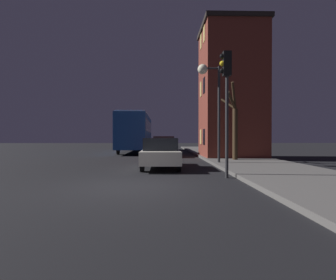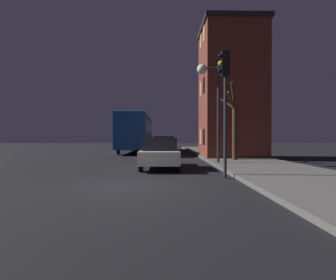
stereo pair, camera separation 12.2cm
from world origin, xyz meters
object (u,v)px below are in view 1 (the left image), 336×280
at_px(traffic_light, 226,88).
at_px(car_mid_lane, 164,146).
at_px(bare_tree, 234,126).
at_px(bus, 136,130).
at_px(streetlamp, 209,87).
at_px(car_near_lane, 161,153).
at_px(car_far_lane, 165,144).

bearing_deg(traffic_light, car_mid_lane, 101.07).
bearing_deg(bare_tree, bus, 123.03).
distance_m(streetlamp, car_near_lane, 4.60).
relative_size(car_near_lane, car_far_lane, 1.08).
xyz_separation_m(car_mid_lane, car_far_lane, (0.25, 9.79, -0.10)).
bearing_deg(traffic_light, car_near_lane, 127.80).
bearing_deg(car_mid_lane, traffic_light, -78.93).
bearing_deg(car_far_lane, bus, -125.39).
relative_size(streetlamp, bare_tree, 1.15).
bearing_deg(car_near_lane, traffic_light, -52.20).
distance_m(car_near_lane, car_mid_lane, 8.39).
relative_size(traffic_light, car_near_lane, 1.09).
height_order(car_mid_lane, car_far_lane, car_mid_lane).
distance_m(bus, car_near_lane, 14.22).
distance_m(streetlamp, car_far_lane, 17.32).
height_order(bare_tree, car_mid_lane, bare_tree).
xyz_separation_m(traffic_light, car_far_lane, (-2.00, 21.34, -2.62)).
height_order(bus, car_mid_lane, bus).
xyz_separation_m(bare_tree, car_near_lane, (-4.50, -3.04, -1.45)).
xyz_separation_m(bus, car_mid_lane, (2.77, -5.53, -1.37)).
distance_m(car_near_lane, car_far_lane, 18.18).
distance_m(bare_tree, car_near_lane, 5.62).
bearing_deg(car_mid_lane, bare_tree, -51.19).
relative_size(car_near_lane, car_mid_lane, 0.97).
height_order(traffic_light, bare_tree, bare_tree).
xyz_separation_m(streetlamp, bare_tree, (1.86, 1.68, -2.08)).
xyz_separation_m(car_near_lane, car_far_lane, (0.46, 18.17, -0.03)).
relative_size(streetlamp, car_near_lane, 1.23).
xyz_separation_m(traffic_light, car_near_lane, (-2.46, 3.17, -2.59)).
height_order(bare_tree, car_near_lane, bare_tree).
distance_m(bare_tree, car_mid_lane, 7.00).
distance_m(car_mid_lane, car_far_lane, 9.79).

